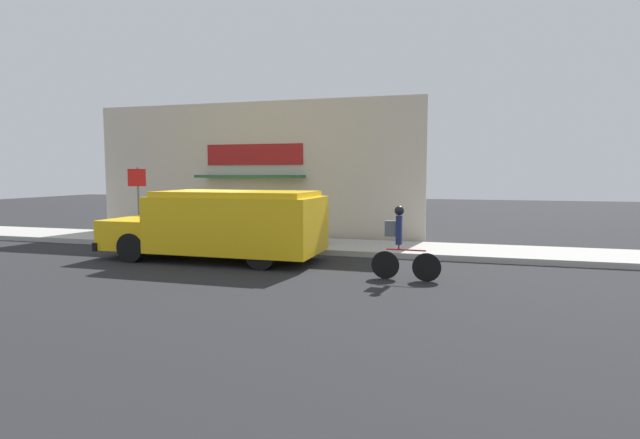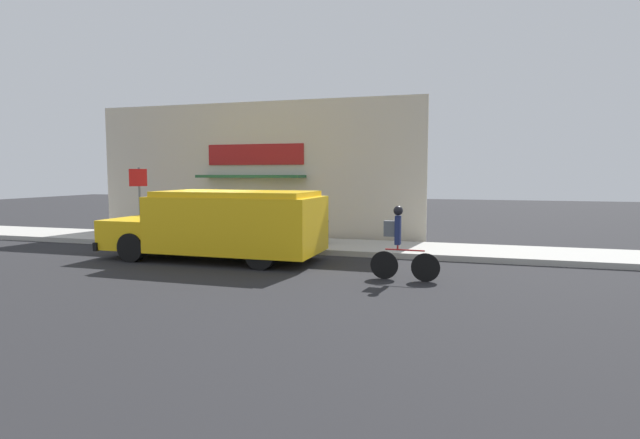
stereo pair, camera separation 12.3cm
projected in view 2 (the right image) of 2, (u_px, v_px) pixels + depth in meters
The scene contains 7 objects.
ground_plane at pixel (215, 250), 15.99m from camera, with size 70.00×70.00×0.00m, color #232326.
sidewalk at pixel (233, 242), 17.24m from camera, with size 28.00×2.63×0.17m.
storefront at pixel (252, 171), 18.60m from camera, with size 12.83×1.09×5.08m.
school_bus at pixel (223, 224), 14.08m from camera, with size 6.29×2.81×1.96m.
cyclist at pixel (400, 244), 11.43m from camera, with size 1.60×0.22×1.71m.
stop_sign_post at pixel (139, 191), 17.42m from camera, with size 0.45×0.45×2.49m.
trash_bin at pixel (320, 232), 16.28m from camera, with size 0.55×0.55×0.75m.
Camera 2 is at (7.75, -14.22, 2.45)m, focal length 28.00 mm.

